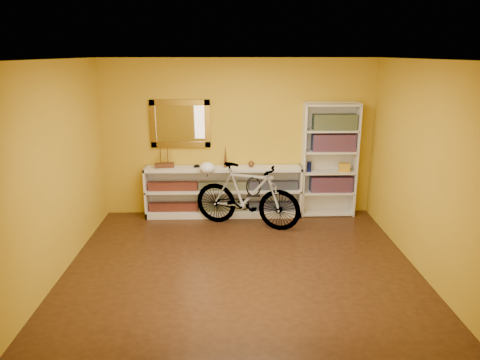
{
  "coord_description": "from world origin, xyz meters",
  "views": [
    {
      "loc": [
        -0.14,
        -5.26,
        2.67
      ],
      "look_at": [
        0.0,
        0.7,
        0.95
      ],
      "focal_mm": 33.07,
      "sensor_mm": 36.0,
      "label": 1
    }
  ],
  "objects_px": {
    "console_unit": "(223,192)",
    "bookcase": "(329,160)",
    "bicycle": "(247,196)",
    "helmet": "(207,168)"
  },
  "relations": [
    {
      "from": "bookcase",
      "to": "helmet",
      "type": "height_order",
      "value": "bookcase"
    },
    {
      "from": "console_unit",
      "to": "helmet",
      "type": "height_order",
      "value": "helmet"
    },
    {
      "from": "console_unit",
      "to": "helmet",
      "type": "distance_m",
      "value": 0.6
    },
    {
      "from": "console_unit",
      "to": "helmet",
      "type": "bearing_deg",
      "value": -133.65
    },
    {
      "from": "bookcase",
      "to": "console_unit",
      "type": "bearing_deg",
      "value": -179.19
    },
    {
      "from": "bookcase",
      "to": "bicycle",
      "type": "xyz_separation_m",
      "value": [
        -1.39,
        -0.52,
        -0.43
      ]
    },
    {
      "from": "console_unit",
      "to": "bicycle",
      "type": "bearing_deg",
      "value": -52.41
    },
    {
      "from": "console_unit",
      "to": "bookcase",
      "type": "xyz_separation_m",
      "value": [
        1.77,
        0.03,
        0.52
      ]
    },
    {
      "from": "bicycle",
      "to": "helmet",
      "type": "distance_m",
      "value": 0.78
    },
    {
      "from": "console_unit",
      "to": "bookcase",
      "type": "height_order",
      "value": "bookcase"
    }
  ]
}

